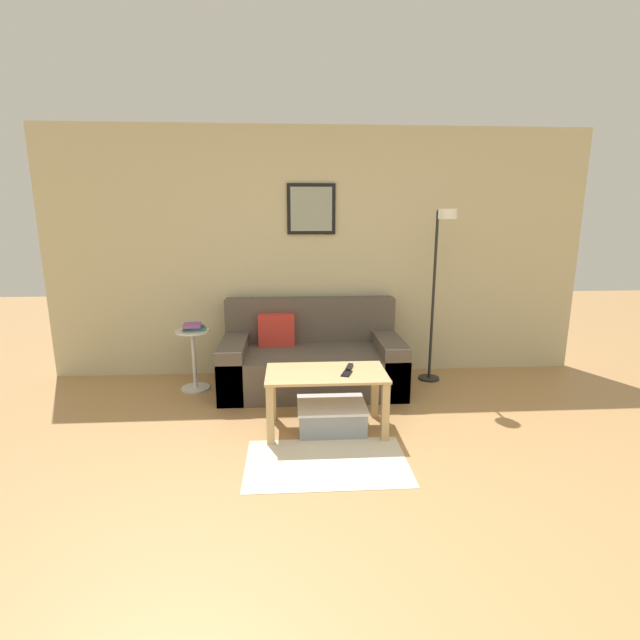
# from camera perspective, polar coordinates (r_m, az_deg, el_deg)

# --- Properties ---
(ground_plane) EXTENTS (16.00, 16.00, 0.00)m
(ground_plane) POSITION_cam_1_polar(r_m,az_deg,el_deg) (2.61, 4.21, -27.20)
(ground_plane) COLOR tan
(wall_back) EXTENTS (5.60, 0.09, 2.55)m
(wall_back) POSITION_cam_1_polar(r_m,az_deg,el_deg) (4.90, -0.15, 8.11)
(wall_back) COLOR #C6BC93
(wall_back) RESTS_ON ground_plane
(area_rug) EXTENTS (1.12, 0.70, 0.01)m
(area_rug) POSITION_cam_1_polar(r_m,az_deg,el_deg) (3.36, 0.83, -17.11)
(area_rug) COLOR beige
(area_rug) RESTS_ON ground_plane
(couch) EXTENTS (1.74, 0.92, 0.84)m
(couch) POSITION_cam_1_polar(r_m,az_deg,el_deg) (4.62, -1.09, -4.84)
(couch) COLOR brown
(couch) RESTS_ON ground_plane
(coffee_table) EXTENTS (0.94, 0.51, 0.48)m
(coffee_table) POSITION_cam_1_polar(r_m,az_deg,el_deg) (3.67, 0.75, -7.89)
(coffee_table) COLOR tan
(coffee_table) RESTS_ON ground_plane
(storage_bin) EXTENTS (0.54, 0.43, 0.21)m
(storage_bin) POSITION_cam_1_polar(r_m,az_deg,el_deg) (3.79, 1.43, -11.72)
(storage_bin) COLOR gray
(storage_bin) RESTS_ON ground_plane
(floor_lamp) EXTENTS (0.22, 0.48, 1.73)m
(floor_lamp) POSITION_cam_1_polar(r_m,az_deg,el_deg) (4.62, 14.51, 5.86)
(floor_lamp) COLOR black
(floor_lamp) RESTS_ON ground_plane
(side_table) EXTENTS (0.32, 0.32, 0.59)m
(side_table) POSITION_cam_1_polar(r_m,az_deg,el_deg) (4.69, -15.28, -4.09)
(side_table) COLOR silver
(side_table) RESTS_ON ground_plane
(book_stack) EXTENTS (0.23, 0.19, 0.07)m
(book_stack) POSITION_cam_1_polar(r_m,az_deg,el_deg) (4.62, -15.32, -0.82)
(book_stack) COLOR #387F4C
(book_stack) RESTS_ON side_table
(remote_control) EXTENTS (0.08, 0.16, 0.02)m
(remote_control) POSITION_cam_1_polar(r_m,az_deg,el_deg) (3.73, 3.63, -5.80)
(remote_control) COLOR black
(remote_control) RESTS_ON coffee_table
(cell_phone) EXTENTS (0.11, 0.15, 0.01)m
(cell_phone) POSITION_cam_1_polar(r_m,az_deg,el_deg) (3.60, 3.30, -6.60)
(cell_phone) COLOR black
(cell_phone) RESTS_ON coffee_table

